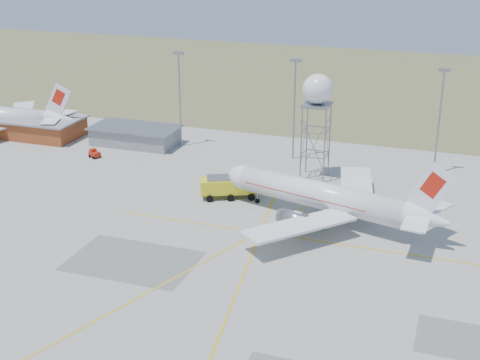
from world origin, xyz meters
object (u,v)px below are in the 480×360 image
(airliner_main, at_px, (325,197))
(baggage_tug, at_px, (95,154))
(fire_truck, at_px, (231,187))
(radar_tower, at_px, (316,121))

(airliner_main, relative_size, baggage_tug, 14.35)
(airliner_main, height_order, baggage_tug, airliner_main)
(fire_truck, relative_size, baggage_tug, 3.97)
(airliner_main, distance_m, baggage_tug, 53.84)
(airliner_main, relative_size, radar_tower, 1.94)
(airliner_main, xyz_separation_m, baggage_tug, (-51.51, 15.29, -3.41))
(radar_tower, bearing_deg, baggage_tug, -175.69)
(airliner_main, distance_m, radar_tower, 20.89)
(baggage_tug, bearing_deg, fire_truck, 6.67)
(airliner_main, xyz_separation_m, radar_tower, (-5.99, 18.72, 7.09))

